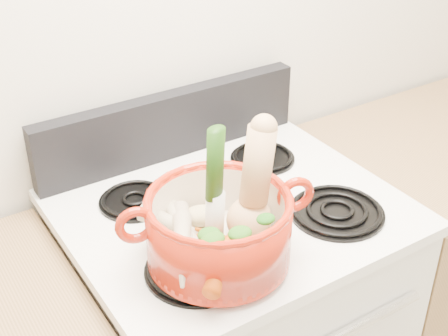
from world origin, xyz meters
TOP-DOWN VIEW (x-y plane):
  - wall_back at (0.00, 1.75)m, footprint 3.50×0.02m
  - cooktop at (0.00, 1.40)m, footprint 0.78×0.67m
  - control_backsplash at (0.00, 1.70)m, footprint 0.76×0.05m
  - burner_front_left at (-0.19, 1.24)m, footprint 0.22×0.22m
  - burner_front_right at (0.19, 1.24)m, footprint 0.22×0.22m
  - burner_back_left at (-0.19, 1.54)m, footprint 0.17×0.17m
  - burner_back_right at (0.19, 1.54)m, footprint 0.17×0.17m
  - dutch_oven at (-0.14, 1.24)m, footprint 0.36×0.36m
  - pot_handle_left at (-0.30, 1.28)m, footprint 0.08×0.04m
  - pot_handle_right at (0.02, 1.20)m, footprint 0.08×0.04m
  - squash at (-0.07, 1.23)m, footprint 0.16×0.14m
  - leek at (-0.14, 1.25)m, footprint 0.06×0.07m
  - ginger at (-0.13, 1.32)m, footprint 0.09×0.08m
  - parsnip_0 at (-0.19, 1.29)m, footprint 0.06×0.25m
  - parsnip_1 at (-0.20, 1.26)m, footprint 0.10×0.20m
  - parsnip_2 at (-0.19, 1.30)m, footprint 0.14×0.19m
  - parsnip_3 at (-0.23, 1.22)m, footprint 0.13×0.18m
  - carrot_0 at (-0.17, 1.21)m, footprint 0.05×0.18m
  - carrot_1 at (-0.18, 1.16)m, footprint 0.14×0.15m
  - carrot_2 at (-0.14, 1.20)m, footprint 0.10×0.15m
  - carrot_3 at (-0.15, 1.19)m, footprint 0.15×0.11m

SIDE VIEW (x-z plane):
  - cooktop at x=0.00m, z-range 0.92..0.95m
  - burner_front_left at x=-0.19m, z-range 0.95..0.97m
  - burner_front_right at x=0.19m, z-range 0.95..0.97m
  - burner_back_left at x=-0.19m, z-range 0.95..0.97m
  - burner_back_right at x=0.19m, z-range 0.95..0.97m
  - carrot_0 at x=-0.17m, z-range 0.99..1.04m
  - ginger at x=-0.13m, z-range 1.00..1.04m
  - carrot_1 at x=-0.18m, z-range 1.00..1.05m
  - parsnip_0 at x=-0.19m, z-range 0.99..1.06m
  - parsnip_1 at x=-0.20m, z-range 1.00..1.06m
  - carrot_2 at x=-0.14m, z-range 1.01..1.05m
  - carrot_3 at x=-0.15m, z-range 1.01..1.06m
  - parsnip_2 at x=-0.19m, z-range 1.01..1.06m
  - control_backsplash at x=0.00m, z-range 0.95..1.13m
  - dutch_oven at x=-0.14m, z-range 0.97..1.11m
  - parsnip_3 at x=-0.23m, z-range 1.01..1.07m
  - pot_handle_left at x=-0.30m, z-range 1.05..1.13m
  - pot_handle_right at x=0.02m, z-range 1.05..1.13m
  - squash at x=-0.07m, z-range 0.99..1.26m
  - leek at x=-0.14m, z-range 1.00..1.28m
  - wall_back at x=0.00m, z-range 0.00..2.60m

